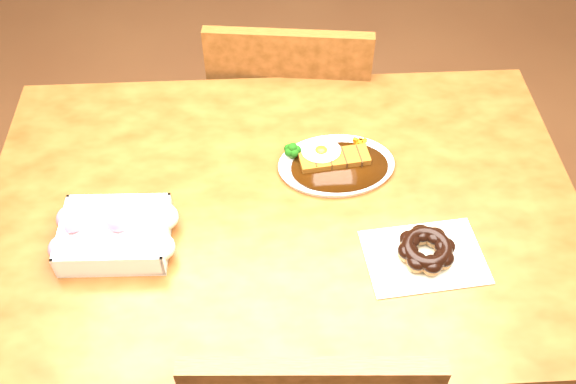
{
  "coord_description": "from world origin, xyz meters",
  "views": [
    {
      "loc": [
        -0.03,
        -0.83,
        1.74
      ],
      "look_at": [
        0.01,
        -0.02,
        0.81
      ],
      "focal_mm": 40.0,
      "sensor_mm": 36.0,
      "label": 1
    }
  ],
  "objects_px": {
    "chair_far": "(291,122)",
    "donut_box": "(115,234)",
    "pon_de_ring": "(426,250)",
    "table": "(283,233)",
    "katsu_curry_plate": "(334,162)"
  },
  "relations": [
    {
      "from": "chair_far",
      "to": "donut_box",
      "type": "xyz_separation_m",
      "value": [
        -0.37,
        -0.62,
        0.3
      ]
    },
    {
      "from": "chair_far",
      "to": "pon_de_ring",
      "type": "height_order",
      "value": "chair_far"
    },
    {
      "from": "table",
      "to": "katsu_curry_plate",
      "type": "distance_m",
      "value": 0.19
    },
    {
      "from": "chair_far",
      "to": "katsu_curry_plate",
      "type": "xyz_separation_m",
      "value": [
        0.07,
        -0.44,
        0.28
      ]
    },
    {
      "from": "chair_far",
      "to": "katsu_curry_plate",
      "type": "distance_m",
      "value": 0.53
    },
    {
      "from": "chair_far",
      "to": "pon_de_ring",
      "type": "bearing_deg",
      "value": 114.06
    },
    {
      "from": "katsu_curry_plate",
      "to": "donut_box",
      "type": "bearing_deg",
      "value": -157.52
    },
    {
      "from": "table",
      "to": "chair_far",
      "type": "bearing_deg",
      "value": 84.95
    },
    {
      "from": "pon_de_ring",
      "to": "table",
      "type": "bearing_deg",
      "value": 150.64
    },
    {
      "from": "chair_far",
      "to": "donut_box",
      "type": "relative_size",
      "value": 3.71
    },
    {
      "from": "donut_box",
      "to": "chair_far",
      "type": "bearing_deg",
      "value": 59.31
    },
    {
      "from": "table",
      "to": "donut_box",
      "type": "relative_size",
      "value": 5.12
    },
    {
      "from": "table",
      "to": "pon_de_ring",
      "type": "height_order",
      "value": "pon_de_ring"
    },
    {
      "from": "table",
      "to": "donut_box",
      "type": "height_order",
      "value": "donut_box"
    },
    {
      "from": "chair_far",
      "to": "donut_box",
      "type": "bearing_deg",
      "value": 66.11
    }
  ]
}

